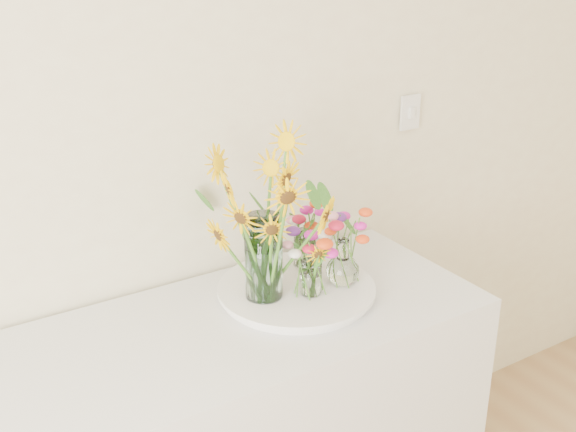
# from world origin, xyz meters

# --- Properties ---
(tray) EXTENTS (0.43, 0.43, 0.02)m
(tray) POSITION_xyz_m (0.14, 1.97, 0.91)
(tray) COLOR white
(tray) RESTS_ON counter
(mason_jar) EXTENTS (0.14, 0.14, 0.25)m
(mason_jar) POSITION_xyz_m (0.03, 1.97, 1.05)
(mason_jar) COLOR #A7CCD1
(mason_jar) RESTS_ON tray
(sunflower_bouquet) EXTENTS (0.83, 0.83, 0.49)m
(sunflower_bouquet) POSITION_xyz_m (0.03, 1.97, 1.17)
(sunflower_bouquet) COLOR #FFC405
(sunflower_bouquet) RESTS_ON tray
(small_vase_a) EXTENTS (0.07, 0.07, 0.10)m
(small_vase_a) POSITION_xyz_m (0.15, 1.91, 0.98)
(small_vase_a) COLOR white
(small_vase_a) RESTS_ON tray
(wildflower_posy_a) EXTENTS (0.19, 0.19, 0.19)m
(wildflower_posy_a) POSITION_xyz_m (0.15, 1.91, 1.02)
(wildflower_posy_a) COLOR #F24615
(wildflower_posy_a) RESTS_ON tray
(small_vase_b) EXTENTS (0.13, 0.13, 0.14)m
(small_vase_b) POSITION_xyz_m (0.27, 1.92, 1.00)
(small_vase_b) COLOR white
(small_vase_b) RESTS_ON tray
(wildflower_posy_b) EXTENTS (0.20, 0.20, 0.23)m
(wildflower_posy_b) POSITION_xyz_m (0.27, 1.92, 1.04)
(wildflower_posy_b) COLOR #F24615
(wildflower_posy_b) RESTS_ON tray
(small_vase_c) EXTENTS (0.07, 0.07, 0.12)m
(small_vase_c) POSITION_xyz_m (0.24, 2.07, 0.98)
(small_vase_c) COLOR white
(small_vase_c) RESTS_ON tray
(wildflower_posy_c) EXTENTS (0.17, 0.17, 0.21)m
(wildflower_posy_c) POSITION_xyz_m (0.24, 2.07, 1.03)
(wildflower_posy_c) COLOR #F24615
(wildflower_posy_c) RESTS_ON tray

